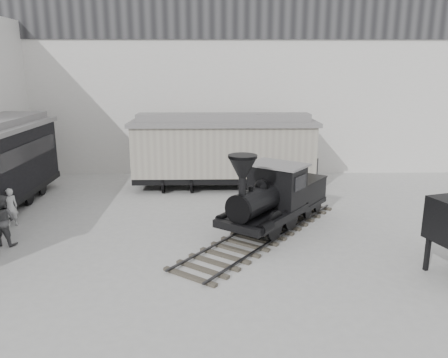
{
  "coord_description": "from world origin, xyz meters",
  "views": [
    {
      "loc": [
        0.2,
        -12.72,
        6.32
      ],
      "look_at": [
        0.52,
        4.41,
        2.0
      ],
      "focal_mm": 35.0,
      "sensor_mm": 36.0,
      "label": 1
    }
  ],
  "objects_px": {
    "boxcar": "(224,149)",
    "visitor_a": "(10,207)",
    "visitor_b": "(3,220)",
    "locomotive": "(273,200)"
  },
  "relations": [
    {
      "from": "boxcar",
      "to": "visitor_b",
      "type": "bearing_deg",
      "value": -136.23
    },
    {
      "from": "visitor_a",
      "to": "visitor_b",
      "type": "bearing_deg",
      "value": 66.26
    },
    {
      "from": "visitor_b",
      "to": "visitor_a",
      "type": "bearing_deg",
      "value": -62.47
    },
    {
      "from": "visitor_a",
      "to": "visitor_b",
      "type": "relative_size",
      "value": 0.84
    },
    {
      "from": "locomotive",
      "to": "visitor_a",
      "type": "bearing_deg",
      "value": -146.78
    },
    {
      "from": "boxcar",
      "to": "visitor_a",
      "type": "height_order",
      "value": "boxcar"
    },
    {
      "from": "visitor_a",
      "to": "visitor_b",
      "type": "height_order",
      "value": "visitor_b"
    },
    {
      "from": "boxcar",
      "to": "visitor_b",
      "type": "xyz_separation_m",
      "value": [
        -8.22,
        -7.96,
        -1.16
      ]
    },
    {
      "from": "locomotive",
      "to": "boxcar",
      "type": "relative_size",
      "value": 0.89
    },
    {
      "from": "visitor_a",
      "to": "visitor_b",
      "type": "distance_m",
      "value": 2.09
    }
  ]
}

